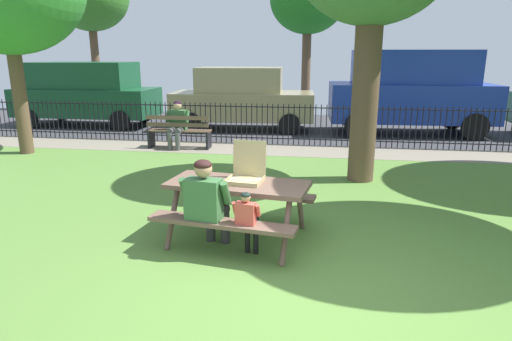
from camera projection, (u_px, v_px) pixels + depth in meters
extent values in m
cube|color=#547B35|center=(309.00, 230.00, 6.17)|extent=(28.00, 11.60, 0.02)
cube|color=gray|center=(317.00, 151.00, 11.04)|extent=(28.00, 1.40, 0.01)
cube|color=#38383D|center=(319.00, 127.00, 14.60)|extent=(28.00, 6.07, 0.01)
cube|color=brown|center=(238.00, 185.00, 5.68)|extent=(1.89, 1.01, 0.06)
cube|color=brown|center=(221.00, 223.00, 5.20)|extent=(1.82, 0.54, 0.05)
cube|color=brown|center=(252.00, 193.00, 6.31)|extent=(1.82, 0.54, 0.05)
cylinder|color=brown|center=(172.00, 218.00, 5.61)|extent=(0.13, 0.44, 0.74)
cylinder|color=brown|center=(199.00, 198.00, 6.37)|extent=(0.13, 0.44, 0.74)
cylinder|color=brown|center=(286.00, 231.00, 5.19)|extent=(0.13, 0.44, 0.74)
cylinder|color=brown|center=(300.00, 208.00, 5.95)|extent=(0.13, 0.44, 0.74)
cube|color=tan|center=(245.00, 182.00, 5.68)|extent=(0.49, 0.49, 0.01)
cube|color=silver|center=(245.00, 181.00, 5.68)|extent=(0.45, 0.45, 0.00)
cube|color=tan|center=(240.00, 184.00, 5.47)|extent=(0.44, 0.06, 0.04)
cube|color=tan|center=(249.00, 175.00, 5.88)|extent=(0.44, 0.06, 0.04)
cube|color=tan|center=(229.00, 178.00, 5.73)|extent=(0.06, 0.44, 0.04)
cube|color=tan|center=(261.00, 181.00, 5.62)|extent=(0.06, 0.44, 0.04)
cube|color=tan|center=(250.00, 157.00, 5.83)|extent=(0.45, 0.08, 0.45)
cylinder|color=tan|center=(245.00, 181.00, 5.68)|extent=(0.38, 0.38, 0.01)
cylinder|color=#F3DA77|center=(245.00, 180.00, 5.68)|extent=(0.35, 0.35, 0.00)
cylinder|color=#363636|center=(211.00, 225.00, 5.74)|extent=(0.12, 0.12, 0.44)
cylinder|color=#363636|center=(203.00, 212.00, 5.48)|extent=(0.21, 0.44, 0.15)
cylinder|color=#363636|center=(225.00, 226.00, 5.68)|extent=(0.12, 0.12, 0.44)
cylinder|color=#363636|center=(219.00, 214.00, 5.42)|extent=(0.21, 0.44, 0.15)
cube|color=#386638|center=(204.00, 200.00, 5.20)|extent=(0.45, 0.28, 0.52)
cylinder|color=#386638|center=(185.00, 189.00, 5.29)|extent=(0.12, 0.22, 0.31)
cylinder|color=#386638|center=(226.00, 193.00, 5.14)|extent=(0.12, 0.22, 0.31)
sphere|color=tan|center=(203.00, 169.00, 5.12)|extent=(0.21, 0.21, 0.21)
ellipsoid|color=black|center=(203.00, 165.00, 5.10)|extent=(0.21, 0.20, 0.12)
cylinder|color=black|center=(247.00, 236.00, 5.40)|extent=(0.07, 0.07, 0.44)
cylinder|color=black|center=(244.00, 221.00, 5.23)|extent=(0.11, 0.24, 0.08)
cylinder|color=black|center=(256.00, 237.00, 5.37)|extent=(0.07, 0.07, 0.44)
cylinder|color=black|center=(253.00, 222.00, 5.20)|extent=(0.11, 0.24, 0.08)
cube|color=#CC4C3F|center=(246.00, 214.00, 5.08)|extent=(0.24, 0.15, 0.28)
cylinder|color=#CC4C3F|center=(235.00, 208.00, 5.13)|extent=(0.06, 0.12, 0.17)
cylinder|color=#CC4C3F|center=(258.00, 210.00, 5.05)|extent=(0.06, 0.12, 0.17)
sphere|color=tan|center=(246.00, 197.00, 5.04)|extent=(0.11, 0.11, 0.11)
ellipsoid|color=black|center=(246.00, 195.00, 5.03)|extent=(0.11, 0.11, 0.07)
cylinder|color=black|center=(319.00, 108.00, 11.45)|extent=(23.92, 0.03, 0.03)
cylinder|color=black|center=(318.00, 140.00, 11.66)|extent=(23.92, 0.03, 0.03)
cylinder|color=black|center=(0.00, 118.00, 12.92)|extent=(0.02, 0.02, 1.08)
cylinder|color=black|center=(4.00, 118.00, 12.90)|extent=(0.02, 0.02, 1.08)
cylinder|color=black|center=(9.00, 118.00, 12.88)|extent=(0.02, 0.02, 1.08)
cylinder|color=black|center=(13.00, 118.00, 12.86)|extent=(0.02, 0.02, 1.08)
cylinder|color=black|center=(18.00, 118.00, 12.84)|extent=(0.02, 0.02, 1.08)
cylinder|color=black|center=(22.00, 118.00, 12.82)|extent=(0.02, 0.02, 1.08)
cylinder|color=black|center=(26.00, 118.00, 12.80)|extent=(0.02, 0.02, 1.08)
cylinder|color=black|center=(31.00, 118.00, 12.78)|extent=(0.02, 0.02, 1.08)
cylinder|color=black|center=(35.00, 119.00, 12.76)|extent=(0.02, 0.02, 1.08)
cylinder|color=black|center=(40.00, 119.00, 12.74)|extent=(0.02, 0.02, 1.08)
cylinder|color=black|center=(44.00, 119.00, 12.72)|extent=(0.02, 0.02, 1.08)
cylinder|color=black|center=(49.00, 119.00, 12.70)|extent=(0.02, 0.02, 1.08)
cylinder|color=black|center=(53.00, 119.00, 12.68)|extent=(0.02, 0.02, 1.08)
cylinder|color=black|center=(58.00, 119.00, 12.66)|extent=(0.02, 0.02, 1.08)
cylinder|color=black|center=(62.00, 119.00, 12.63)|extent=(0.02, 0.02, 1.08)
cylinder|color=black|center=(67.00, 119.00, 12.61)|extent=(0.02, 0.02, 1.08)
cylinder|color=black|center=(71.00, 119.00, 12.59)|extent=(0.02, 0.02, 1.08)
cylinder|color=black|center=(76.00, 119.00, 12.57)|extent=(0.02, 0.02, 1.08)
cylinder|color=black|center=(81.00, 120.00, 12.55)|extent=(0.02, 0.02, 1.08)
cylinder|color=black|center=(85.00, 120.00, 12.53)|extent=(0.02, 0.02, 1.08)
cylinder|color=black|center=(90.00, 120.00, 12.51)|extent=(0.02, 0.02, 1.08)
cylinder|color=black|center=(94.00, 120.00, 12.49)|extent=(0.02, 0.02, 1.08)
cylinder|color=black|center=(99.00, 120.00, 12.47)|extent=(0.02, 0.02, 1.08)
cylinder|color=black|center=(104.00, 120.00, 12.45)|extent=(0.02, 0.02, 1.08)
cylinder|color=black|center=(108.00, 120.00, 12.43)|extent=(0.02, 0.02, 1.08)
cylinder|color=black|center=(113.00, 120.00, 12.41)|extent=(0.02, 0.02, 1.08)
cylinder|color=black|center=(118.00, 121.00, 12.39)|extent=(0.02, 0.02, 1.08)
cylinder|color=black|center=(123.00, 121.00, 12.36)|extent=(0.02, 0.02, 1.08)
cylinder|color=black|center=(127.00, 121.00, 12.34)|extent=(0.02, 0.02, 1.08)
cylinder|color=black|center=(132.00, 121.00, 12.32)|extent=(0.02, 0.02, 1.08)
cylinder|color=black|center=(137.00, 121.00, 12.30)|extent=(0.02, 0.02, 1.08)
cylinder|color=black|center=(142.00, 121.00, 12.28)|extent=(0.02, 0.02, 1.08)
cylinder|color=black|center=(147.00, 121.00, 12.26)|extent=(0.02, 0.02, 1.08)
cylinder|color=black|center=(151.00, 121.00, 12.24)|extent=(0.02, 0.02, 1.08)
cylinder|color=black|center=(156.00, 121.00, 12.22)|extent=(0.02, 0.02, 1.08)
cylinder|color=black|center=(161.00, 122.00, 12.20)|extent=(0.02, 0.02, 1.08)
cylinder|color=black|center=(166.00, 122.00, 12.18)|extent=(0.02, 0.02, 1.08)
cylinder|color=black|center=(171.00, 122.00, 12.16)|extent=(0.02, 0.02, 1.08)
cylinder|color=black|center=(176.00, 122.00, 12.14)|extent=(0.02, 0.02, 1.08)
cylinder|color=black|center=(181.00, 122.00, 12.12)|extent=(0.02, 0.02, 1.08)
cylinder|color=black|center=(186.00, 122.00, 12.10)|extent=(0.02, 0.02, 1.08)
cylinder|color=black|center=(191.00, 122.00, 12.07)|extent=(0.02, 0.02, 1.08)
cylinder|color=black|center=(196.00, 122.00, 12.05)|extent=(0.02, 0.02, 1.08)
cylinder|color=black|center=(201.00, 122.00, 12.03)|extent=(0.02, 0.02, 1.08)
cylinder|color=black|center=(206.00, 123.00, 12.01)|extent=(0.02, 0.02, 1.08)
cylinder|color=black|center=(211.00, 123.00, 11.99)|extent=(0.02, 0.02, 1.08)
cylinder|color=black|center=(216.00, 123.00, 11.97)|extent=(0.02, 0.02, 1.08)
cylinder|color=black|center=(221.00, 123.00, 11.95)|extent=(0.02, 0.02, 1.08)
cylinder|color=black|center=(226.00, 123.00, 11.93)|extent=(0.02, 0.02, 1.08)
cylinder|color=black|center=(231.00, 123.00, 11.91)|extent=(0.02, 0.02, 1.08)
cylinder|color=black|center=(236.00, 123.00, 11.89)|extent=(0.02, 0.02, 1.08)
cylinder|color=black|center=(241.00, 123.00, 11.87)|extent=(0.02, 0.02, 1.08)
cylinder|color=black|center=(247.00, 124.00, 11.85)|extent=(0.02, 0.02, 1.08)
cylinder|color=black|center=(252.00, 124.00, 11.83)|extent=(0.02, 0.02, 1.08)
cylinder|color=black|center=(257.00, 124.00, 11.80)|extent=(0.02, 0.02, 1.08)
cylinder|color=black|center=(262.00, 124.00, 11.78)|extent=(0.02, 0.02, 1.08)
cylinder|color=black|center=(267.00, 124.00, 11.76)|extent=(0.02, 0.02, 1.08)
cylinder|color=black|center=(273.00, 124.00, 11.74)|extent=(0.02, 0.02, 1.08)
cylinder|color=black|center=(278.00, 124.00, 11.72)|extent=(0.02, 0.02, 1.08)
cylinder|color=black|center=(283.00, 124.00, 11.70)|extent=(0.02, 0.02, 1.08)
cylinder|color=black|center=(289.00, 125.00, 11.68)|extent=(0.02, 0.02, 1.08)
cylinder|color=black|center=(294.00, 125.00, 11.66)|extent=(0.02, 0.02, 1.08)
cylinder|color=black|center=(299.00, 125.00, 11.64)|extent=(0.02, 0.02, 1.08)
cylinder|color=black|center=(305.00, 125.00, 11.62)|extent=(0.02, 0.02, 1.08)
cylinder|color=black|center=(310.00, 125.00, 11.60)|extent=(0.02, 0.02, 1.08)
cylinder|color=black|center=(315.00, 125.00, 11.58)|extent=(0.02, 0.02, 1.08)
cylinder|color=black|center=(321.00, 125.00, 11.56)|extent=(0.02, 0.02, 1.08)
cylinder|color=black|center=(326.00, 126.00, 11.53)|extent=(0.02, 0.02, 1.08)
cylinder|color=black|center=(332.00, 126.00, 11.51)|extent=(0.02, 0.02, 1.08)
cylinder|color=black|center=(337.00, 126.00, 11.49)|extent=(0.02, 0.02, 1.08)
cylinder|color=black|center=(343.00, 126.00, 11.47)|extent=(0.02, 0.02, 1.08)
cylinder|color=black|center=(348.00, 126.00, 11.45)|extent=(0.02, 0.02, 1.08)
cylinder|color=black|center=(354.00, 126.00, 11.43)|extent=(0.02, 0.02, 1.08)
cylinder|color=black|center=(359.00, 126.00, 11.41)|extent=(0.02, 0.02, 1.08)
cylinder|color=black|center=(365.00, 126.00, 11.39)|extent=(0.02, 0.02, 1.08)
cylinder|color=black|center=(370.00, 127.00, 11.37)|extent=(0.02, 0.02, 1.08)
cylinder|color=black|center=(376.00, 127.00, 11.35)|extent=(0.02, 0.02, 1.08)
cylinder|color=black|center=(382.00, 127.00, 11.33)|extent=(0.02, 0.02, 1.08)
cylinder|color=black|center=(387.00, 127.00, 11.31)|extent=(0.02, 0.02, 1.08)
cylinder|color=black|center=(393.00, 127.00, 11.29)|extent=(0.02, 0.02, 1.08)
cylinder|color=black|center=(399.00, 127.00, 11.27)|extent=(0.02, 0.02, 1.08)
cylinder|color=black|center=(405.00, 127.00, 11.24)|extent=(0.02, 0.02, 1.08)
cylinder|color=black|center=(410.00, 128.00, 11.22)|extent=(0.02, 0.02, 1.08)
cylinder|color=black|center=(416.00, 128.00, 11.20)|extent=(0.02, 0.02, 1.08)
cylinder|color=black|center=(422.00, 128.00, 11.18)|extent=(0.02, 0.02, 1.08)
cylinder|color=black|center=(428.00, 128.00, 11.16)|extent=(0.02, 0.02, 1.08)
cylinder|color=black|center=(434.00, 128.00, 11.14)|extent=(0.02, 0.02, 1.08)
cylinder|color=black|center=(439.00, 128.00, 11.12)|extent=(0.02, 0.02, 1.08)
cylinder|color=black|center=(445.00, 128.00, 11.10)|extent=(0.02, 0.02, 1.08)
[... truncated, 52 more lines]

